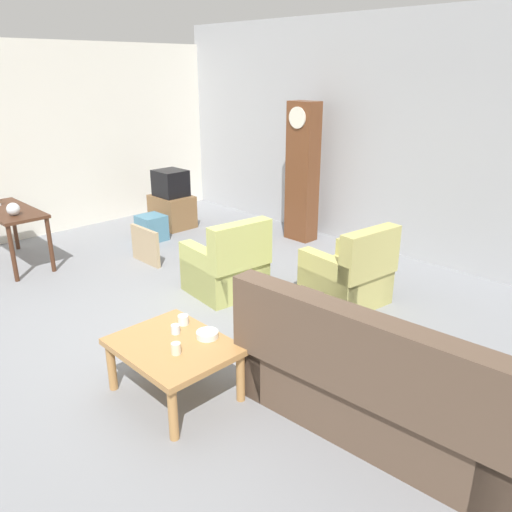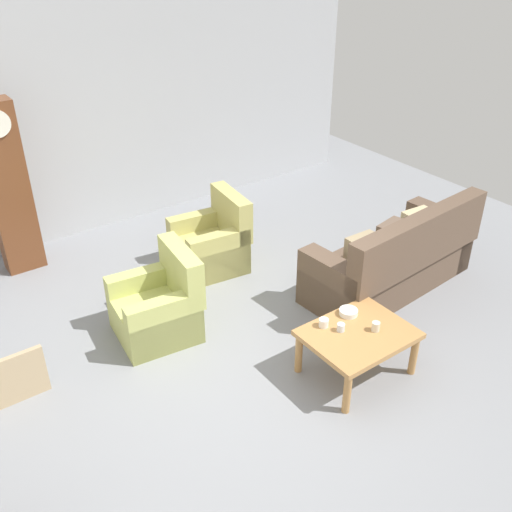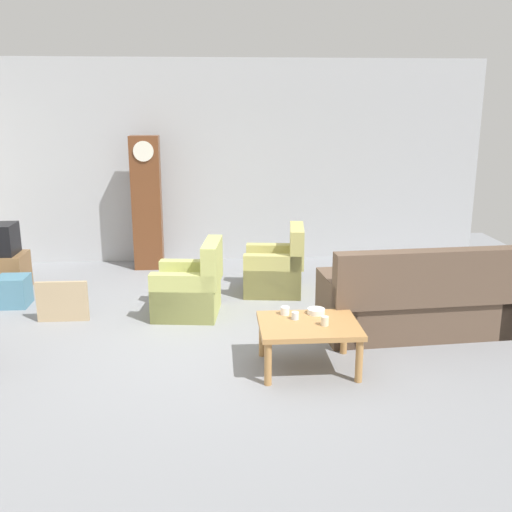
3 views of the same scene
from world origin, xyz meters
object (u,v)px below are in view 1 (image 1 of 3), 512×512
(glass_dome_cloche, at_px, (13,209))
(cup_blue_rimmed, at_px, (176,329))
(grandfather_clock, at_px, (302,173))
(cup_cream_tall, at_px, (176,348))
(storage_box_blue, at_px, (152,228))
(armchair_olive_far, at_px, (349,277))
(couch_floral, at_px, (378,386))
(tv_crt, at_px, (171,183))
(cup_white_porcelain, at_px, (183,320))
(framed_picture_leaning, at_px, (145,246))
(bowl_white_stacked, at_px, (207,334))
(armchair_olive_near, at_px, (227,269))
(console_table_dark, at_px, (10,217))
(tv_stand_cabinet, at_px, (172,211))
(coffee_table_wood, at_px, (174,351))

(glass_dome_cloche, xyz_separation_m, cup_blue_rimmed, (3.43, -0.04, -0.33))
(grandfather_clock, distance_m, cup_cream_tall, 4.39)
(storage_box_blue, bearing_deg, armchair_olive_far, 5.57)
(couch_floral, relative_size, tv_crt, 4.50)
(tv_crt, bearing_deg, cup_cream_tall, -35.18)
(cup_white_porcelain, height_order, cup_blue_rimmed, cup_white_porcelain)
(framed_picture_leaning, relative_size, bowl_white_stacked, 3.39)
(armchair_olive_far, distance_m, bowl_white_stacked, 2.18)
(armchair_olive_near, relative_size, bowl_white_stacked, 5.20)
(couch_floral, distance_m, cup_white_porcelain, 1.66)
(armchair_olive_far, bearing_deg, console_table_dark, -150.13)
(tv_crt, relative_size, storage_box_blue, 1.23)
(armchair_olive_far, xyz_separation_m, cup_blue_rimmed, (-0.06, -2.30, 0.20))
(cup_white_porcelain, height_order, cup_cream_tall, cup_cream_tall)
(console_table_dark, height_order, cup_white_porcelain, console_table_dark)
(armchair_olive_far, xyz_separation_m, bowl_white_stacked, (0.17, -2.16, 0.19))
(storage_box_blue, distance_m, cup_white_porcelain, 3.76)
(armchair_olive_near, distance_m, tv_stand_cabinet, 2.87)
(glass_dome_cloche, height_order, cup_white_porcelain, glass_dome_cloche)
(couch_floral, height_order, armchair_olive_near, couch_floral)
(framed_picture_leaning, bearing_deg, tv_stand_cabinet, 132.03)
(couch_floral, height_order, grandfather_clock, grandfather_clock)
(armchair_olive_far, relative_size, cup_white_porcelain, 10.25)
(glass_dome_cloche, bearing_deg, cup_white_porcelain, 1.65)
(coffee_table_wood, height_order, tv_crt, tv_crt)
(console_table_dark, height_order, grandfather_clock, grandfather_clock)
(tv_stand_cabinet, xyz_separation_m, storage_box_blue, (0.37, -0.65, -0.07))
(tv_stand_cabinet, relative_size, storage_box_blue, 1.75)
(armchair_olive_near, height_order, glass_dome_cloche, glass_dome_cloche)
(armchair_olive_near, height_order, framed_picture_leaning, armchair_olive_near)
(coffee_table_wood, height_order, cup_white_porcelain, cup_white_porcelain)
(armchair_olive_far, distance_m, tv_stand_cabinet, 3.79)
(tv_crt, bearing_deg, armchair_olive_near, -22.95)
(coffee_table_wood, bearing_deg, bowl_white_stacked, 66.02)
(cup_white_porcelain, height_order, bowl_white_stacked, cup_white_porcelain)
(storage_box_blue, bearing_deg, tv_stand_cabinet, 119.38)
(armchair_olive_near, xyz_separation_m, storage_box_blue, (-2.27, 0.47, -0.11))
(cup_cream_tall, bearing_deg, storage_box_blue, 149.18)
(armchair_olive_far, bearing_deg, storage_box_blue, -174.43)
(framed_picture_leaning, relative_size, cup_white_porcelain, 6.68)
(armchair_olive_far, relative_size, tv_crt, 1.92)
(armchair_olive_near, distance_m, cup_cream_tall, 2.16)
(armchair_olive_far, xyz_separation_m, grandfather_clock, (-1.87, 1.35, 0.72))
(cup_blue_rimmed, bearing_deg, glass_dome_cloche, 179.28)
(cup_white_porcelain, bearing_deg, couch_floral, 19.59)
(glass_dome_cloche, bearing_deg, armchair_olive_far, 32.91)
(tv_crt, height_order, bowl_white_stacked, tv_crt)
(framed_picture_leaning, bearing_deg, glass_dome_cloche, -122.54)
(console_table_dark, relative_size, tv_crt, 2.71)
(tv_crt, relative_size, framed_picture_leaning, 0.80)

